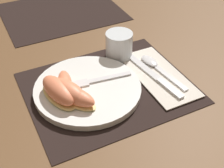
{
  "coord_description": "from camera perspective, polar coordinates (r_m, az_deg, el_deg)",
  "views": [
    {
      "loc": [
        -0.27,
        -0.56,
        0.52
      ],
      "look_at": [
        0.0,
        -0.01,
        0.02
      ],
      "focal_mm": 50.0,
      "sensor_mm": 36.0,
      "label": 1
    }
  ],
  "objects": [
    {
      "name": "ground_plane",
      "position": [
        0.81,
        -0.61,
        -0.77
      ],
      "size": [
        3.0,
        3.0,
        0.0
      ],
      "primitive_type": "plane",
      "color": "brown"
    },
    {
      "name": "placemat",
      "position": [
        0.81,
        -0.61,
        -0.66
      ],
      "size": [
        0.42,
        0.34,
        0.0
      ],
      "color": "black",
      "rests_on": "ground_plane"
    },
    {
      "name": "placemat_far",
      "position": [
        1.18,
        -9.2,
        12.92
      ],
      "size": [
        0.42,
        0.34,
        0.0
      ],
      "color": "black",
      "rests_on": "ground_plane"
    },
    {
      "name": "plate",
      "position": [
        0.79,
        -4.47,
        -0.92
      ],
      "size": [
        0.27,
        0.27,
        0.02
      ],
      "color": "white",
      "rests_on": "placemat"
    },
    {
      "name": "juice_glass",
      "position": [
        0.9,
        1.29,
        6.89
      ],
      "size": [
        0.08,
        0.08,
        0.08
      ],
      "color": "silver",
      "rests_on": "placemat"
    },
    {
      "name": "napkin",
      "position": [
        0.85,
        8.44,
        1.66
      ],
      "size": [
        0.12,
        0.25,
        0.0
      ],
      "color": "silver",
      "rests_on": "placemat"
    },
    {
      "name": "knife",
      "position": [
        0.84,
        7.83,
        1.44
      ],
      "size": [
        0.04,
        0.22,
        0.01
      ],
      "color": "silver",
      "rests_on": "napkin"
    },
    {
      "name": "spoon",
      "position": [
        0.88,
        7.87,
        3.4
      ],
      "size": [
        0.04,
        0.18,
        0.01
      ],
      "color": "silver",
      "rests_on": "napkin"
    },
    {
      "name": "fork",
      "position": [
        0.79,
        -3.84,
        0.47
      ],
      "size": [
        0.19,
        0.04,
        0.0
      ],
      "color": "silver",
      "rests_on": "plate"
    },
    {
      "name": "citrus_wedge_0",
      "position": [
        0.77,
        -8.56,
        -0.31
      ],
      "size": [
        0.07,
        0.12,
        0.03
      ],
      "color": "#F4DB84",
      "rests_on": "plate"
    },
    {
      "name": "citrus_wedge_1",
      "position": [
        0.74,
        -9.64,
        -1.55
      ],
      "size": [
        0.08,
        0.13,
        0.05
      ],
      "color": "#F4DB84",
      "rests_on": "plate"
    },
    {
      "name": "citrus_wedge_2",
      "position": [
        0.74,
        -8.22,
        -1.4
      ],
      "size": [
        0.1,
        0.13,
        0.05
      ],
      "color": "#F4DB84",
      "rests_on": "plate"
    },
    {
      "name": "citrus_wedge_3",
      "position": [
        0.73,
        -7.0,
        -2.24
      ],
      "size": [
        0.1,
        0.13,
        0.04
      ],
      "color": "#F4DB84",
      "rests_on": "plate"
    }
  ]
}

